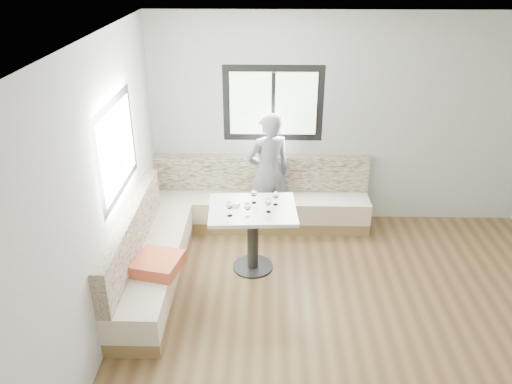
% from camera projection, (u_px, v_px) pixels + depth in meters
% --- Properties ---
extents(room, '(5.01, 5.01, 2.81)m').
position_uv_depth(room, '(369.00, 210.00, 4.35)').
color(room, brown).
rests_on(room, ground).
extents(banquette, '(2.90, 2.80, 0.95)m').
position_uv_depth(banquette, '(217.00, 226.00, 6.24)').
color(banquette, olive).
rests_on(banquette, ground).
extents(table, '(1.02, 0.82, 0.81)m').
position_uv_depth(table, '(253.00, 223.00, 5.74)').
color(table, black).
rests_on(table, ground).
extents(person, '(0.70, 0.59, 1.64)m').
position_uv_depth(person, '(268.00, 173.00, 6.49)').
color(person, slate).
rests_on(person, ground).
extents(olive_ramekin, '(0.10, 0.10, 0.04)m').
position_uv_depth(olive_ramekin, '(236.00, 204.00, 5.70)').
color(olive_ramekin, white).
rests_on(olive_ramekin, table).
extents(wine_glass_a, '(0.08, 0.08, 0.17)m').
position_uv_depth(wine_glass_a, '(230.00, 206.00, 5.44)').
color(wine_glass_a, white).
rests_on(wine_glass_a, table).
extents(wine_glass_b, '(0.08, 0.08, 0.17)m').
position_uv_depth(wine_glass_b, '(248.00, 207.00, 5.42)').
color(wine_glass_b, white).
rests_on(wine_glass_b, table).
extents(wine_glass_c, '(0.08, 0.08, 0.17)m').
position_uv_depth(wine_glass_c, '(268.00, 202.00, 5.52)').
color(wine_glass_c, white).
rests_on(wine_glass_c, table).
extents(wine_glass_d, '(0.08, 0.08, 0.17)m').
position_uv_depth(wine_glass_d, '(254.00, 193.00, 5.71)').
color(wine_glass_d, white).
rests_on(wine_glass_d, table).
extents(wine_glass_e, '(0.08, 0.08, 0.17)m').
position_uv_depth(wine_glass_e, '(276.00, 195.00, 5.67)').
color(wine_glass_e, white).
rests_on(wine_glass_e, table).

